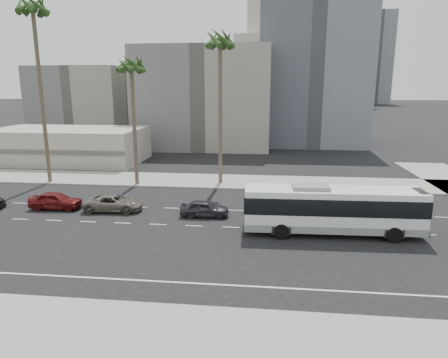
# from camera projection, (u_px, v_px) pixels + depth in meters

# --- Properties ---
(ground) EXTENTS (700.00, 700.00, 0.00)m
(ground) POSITION_uv_depth(u_px,v_px,m) (268.00, 229.00, 31.28)
(ground) COLOR black
(ground) RESTS_ON ground
(sidewalk_north) EXTENTS (120.00, 7.00, 0.15)m
(sidewalk_north) POSITION_uv_depth(u_px,v_px,m) (268.00, 182.00, 46.27)
(sidewalk_north) COLOR gray
(sidewalk_north) RESTS_ON ground
(sidewalk_south) EXTENTS (120.00, 7.00, 0.15)m
(sidewalk_south) POSITION_uv_depth(u_px,v_px,m) (268.00, 357.00, 16.26)
(sidewalk_south) COLOR gray
(sidewalk_south) RESTS_ON ground
(commercial_low) EXTENTS (22.00, 12.16, 5.00)m
(commercial_low) POSITION_uv_depth(u_px,v_px,m) (68.00, 145.00, 59.09)
(commercial_low) COLOR #AAA292
(commercial_low) RESTS_ON ground
(midrise_beige_west) EXTENTS (24.00, 18.00, 18.00)m
(midrise_beige_west) POSITION_uv_depth(u_px,v_px,m) (206.00, 98.00, 74.10)
(midrise_beige_west) COLOR slate
(midrise_beige_west) RESTS_ON ground
(midrise_gray_center) EXTENTS (20.00, 20.00, 26.00)m
(midrise_gray_center) POSITION_uv_depth(u_px,v_px,m) (311.00, 77.00, 77.83)
(midrise_gray_center) COLOR #555A62
(midrise_gray_center) RESTS_ON ground
(midrise_beige_far) EXTENTS (18.00, 16.00, 15.00)m
(midrise_beige_far) POSITION_uv_depth(u_px,v_px,m) (86.00, 105.00, 82.07)
(midrise_beige_far) COLOR slate
(midrise_beige_far) RESTS_ON ground
(civic_tower) EXTENTS (42.00, 42.00, 129.00)m
(civic_tower) POSITION_uv_depth(u_px,v_px,m) (267.00, 45.00, 264.75)
(civic_tower) COLOR beige
(civic_tower) RESTS_ON ground
(highrise_right) EXTENTS (26.00, 26.00, 70.00)m
(highrise_right) POSITION_uv_depth(u_px,v_px,m) (344.00, 47.00, 241.22)
(highrise_right) COLOR #565B63
(highrise_right) RESTS_ON ground
(highrise_far) EXTENTS (22.00, 22.00, 60.00)m
(highrise_far) POSITION_uv_depth(u_px,v_px,m) (373.00, 59.00, 268.72)
(highrise_far) COLOR #565B63
(highrise_far) RESTS_ON ground
(city_bus) EXTENTS (13.35, 3.31, 3.82)m
(city_bus) POSITION_uv_depth(u_px,v_px,m) (332.00, 209.00, 29.82)
(city_bus) COLOR silver
(city_bus) RESTS_ON ground
(car_a) EXTENTS (1.94, 4.31, 1.44)m
(car_a) POSITION_uv_depth(u_px,v_px,m) (204.00, 208.00, 34.14)
(car_a) COLOR #2E2E34
(car_a) RESTS_ON ground
(car_b) EXTENTS (2.77, 5.42, 1.46)m
(car_b) POSITION_uv_depth(u_px,v_px,m) (114.00, 203.00, 35.75)
(car_b) COLOR #6B6456
(car_b) RESTS_ON ground
(car_c) EXTENTS (2.07, 4.78, 1.60)m
(car_c) POSITION_uv_depth(u_px,v_px,m) (56.00, 200.00, 36.25)
(car_c) COLOR #5E1111
(car_c) RESTS_ON ground
(palm_near) EXTENTS (5.05, 5.05, 17.02)m
(palm_near) POSITION_uv_depth(u_px,v_px,m) (220.00, 45.00, 42.52)
(palm_near) COLOR brown
(palm_near) RESTS_ON ground
(palm_mid) EXTENTS (4.65, 4.65, 14.39)m
(palm_mid) POSITION_uv_depth(u_px,v_px,m) (131.00, 68.00, 42.42)
(palm_mid) COLOR brown
(palm_mid) RESTS_ON ground
(palm_far) EXTENTS (6.04, 6.04, 20.71)m
(palm_far) POSITION_uv_depth(u_px,v_px,m) (33.00, 12.00, 42.19)
(palm_far) COLOR brown
(palm_far) RESTS_ON ground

